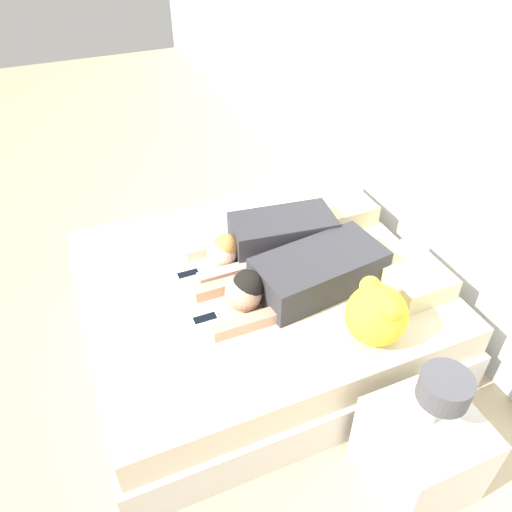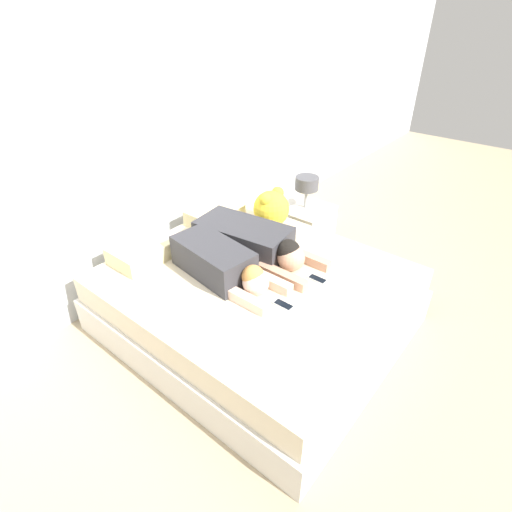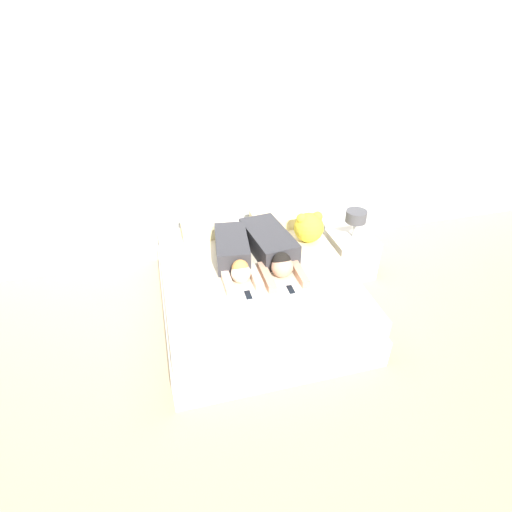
{
  "view_description": "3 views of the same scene",
  "coord_description": "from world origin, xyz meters",
  "px_view_note": "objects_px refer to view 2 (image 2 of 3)",
  "views": [
    {
      "loc": [
        2.0,
        -0.83,
        2.38
      ],
      "look_at": [
        0.0,
        0.0,
        0.63
      ],
      "focal_mm": 35.0,
      "sensor_mm": 36.0,
      "label": 1
    },
    {
      "loc": [
        -1.8,
        -1.47,
        2.12
      ],
      "look_at": [
        0.0,
        0.0,
        0.63
      ],
      "focal_mm": 28.0,
      "sensor_mm": 36.0,
      "label": 2
    },
    {
      "loc": [
        -0.76,
        -2.93,
        2.66
      ],
      "look_at": [
        0.0,
        0.0,
        0.63
      ],
      "focal_mm": 28.0,
      "sensor_mm": 36.0,
      "label": 3
    }
  ],
  "objects_px": {
    "cell_phone_right": "(317,279)",
    "person_right": "(254,241)",
    "bed": "(256,300)",
    "pillow_head_left": "(143,252)",
    "nightstand": "(304,226)",
    "plush_toy": "(271,208)",
    "cell_phone_left": "(283,305)",
    "person_left": "(222,264)",
    "pillow_head_right": "(215,215)"
  },
  "relations": [
    {
      "from": "bed",
      "to": "cell_phone_left",
      "type": "xyz_separation_m",
      "value": [
        -0.16,
        -0.36,
        0.25
      ]
    },
    {
      "from": "bed",
      "to": "cell_phone_left",
      "type": "bearing_deg",
      "value": -114.39
    },
    {
      "from": "person_left",
      "to": "plush_toy",
      "type": "bearing_deg",
      "value": 13.97
    },
    {
      "from": "pillow_head_left",
      "to": "cell_phone_right",
      "type": "xyz_separation_m",
      "value": [
        0.6,
        -1.15,
        -0.06
      ]
    },
    {
      "from": "pillow_head_left",
      "to": "pillow_head_right",
      "type": "bearing_deg",
      "value": 0.0
    },
    {
      "from": "bed",
      "to": "plush_toy",
      "type": "height_order",
      "value": "plush_toy"
    },
    {
      "from": "bed",
      "to": "pillow_head_right",
      "type": "relative_size",
      "value": 4.53
    },
    {
      "from": "plush_toy",
      "to": "nightstand",
      "type": "relative_size",
      "value": 0.42
    },
    {
      "from": "plush_toy",
      "to": "person_left",
      "type": "bearing_deg",
      "value": -166.03
    },
    {
      "from": "person_left",
      "to": "nightstand",
      "type": "bearing_deg",
      "value": 7.86
    },
    {
      "from": "cell_phone_right",
      "to": "nightstand",
      "type": "distance_m",
      "value": 1.21
    },
    {
      "from": "person_right",
      "to": "nightstand",
      "type": "xyz_separation_m",
      "value": [
        0.96,
        0.16,
        -0.32
      ]
    },
    {
      "from": "person_right",
      "to": "plush_toy",
      "type": "relative_size",
      "value": 3.27
    },
    {
      "from": "cell_phone_right",
      "to": "person_right",
      "type": "bearing_deg",
      "value": 90.99
    },
    {
      "from": "pillow_head_right",
      "to": "cell_phone_right",
      "type": "distance_m",
      "value": 1.17
    },
    {
      "from": "bed",
      "to": "person_left",
      "type": "relative_size",
      "value": 2.23
    },
    {
      "from": "bed",
      "to": "pillow_head_right",
      "type": "height_order",
      "value": "pillow_head_right"
    },
    {
      "from": "cell_phone_right",
      "to": "nightstand",
      "type": "relative_size",
      "value": 0.19
    },
    {
      "from": "person_right",
      "to": "cell_phone_left",
      "type": "xyz_separation_m",
      "value": [
        -0.37,
        -0.54,
        -0.1
      ]
    },
    {
      "from": "bed",
      "to": "cell_phone_right",
      "type": "bearing_deg",
      "value": -60.63
    },
    {
      "from": "pillow_head_right",
      "to": "nightstand",
      "type": "relative_size",
      "value": 0.58
    },
    {
      "from": "bed",
      "to": "cell_phone_left",
      "type": "relative_size",
      "value": 14.15
    },
    {
      "from": "person_left",
      "to": "person_right",
      "type": "relative_size",
      "value": 0.85
    },
    {
      "from": "person_right",
      "to": "cell_phone_left",
      "type": "bearing_deg",
      "value": -123.86
    },
    {
      "from": "plush_toy",
      "to": "person_right",
      "type": "bearing_deg",
      "value": -158.53
    },
    {
      "from": "nightstand",
      "to": "person_right",
      "type": "bearing_deg",
      "value": -170.79
    },
    {
      "from": "person_left",
      "to": "plush_toy",
      "type": "distance_m",
      "value": 0.85
    },
    {
      "from": "nightstand",
      "to": "cell_phone_left",
      "type": "bearing_deg",
      "value": -152.1
    },
    {
      "from": "pillow_head_left",
      "to": "person_right",
      "type": "xyz_separation_m",
      "value": [
        0.59,
        -0.59,
        0.04
      ]
    },
    {
      "from": "pillow_head_left",
      "to": "person_left",
      "type": "distance_m",
      "value": 0.65
    },
    {
      "from": "cell_phone_left",
      "to": "cell_phone_right",
      "type": "bearing_deg",
      "value": -3.15
    },
    {
      "from": "nightstand",
      "to": "plush_toy",
      "type": "bearing_deg",
      "value": 177.6
    },
    {
      "from": "pillow_head_left",
      "to": "cell_phone_left",
      "type": "xyz_separation_m",
      "value": [
        0.22,
        -1.13,
        -0.06
      ]
    },
    {
      "from": "pillow_head_left",
      "to": "cell_phone_left",
      "type": "height_order",
      "value": "pillow_head_left"
    },
    {
      "from": "pillow_head_left",
      "to": "plush_toy",
      "type": "xyz_separation_m",
      "value": [
        1.04,
        -0.41,
        0.1
      ]
    },
    {
      "from": "bed",
      "to": "cell_phone_right",
      "type": "xyz_separation_m",
      "value": [
        0.21,
        -0.38,
        0.25
      ]
    },
    {
      "from": "person_left",
      "to": "cell_phone_right",
      "type": "bearing_deg",
      "value": -54.08
    },
    {
      "from": "person_left",
      "to": "person_right",
      "type": "height_order",
      "value": "same"
    },
    {
      "from": "pillow_head_right",
      "to": "person_left",
      "type": "relative_size",
      "value": 0.49
    },
    {
      "from": "bed",
      "to": "cell_phone_left",
      "type": "distance_m",
      "value": 0.46
    },
    {
      "from": "plush_toy",
      "to": "nightstand",
      "type": "bearing_deg",
      "value": -2.4
    },
    {
      "from": "person_right",
      "to": "plush_toy",
      "type": "distance_m",
      "value": 0.49
    },
    {
      "from": "person_right",
      "to": "cell_phone_right",
      "type": "distance_m",
      "value": 0.57
    },
    {
      "from": "bed",
      "to": "pillow_head_left",
      "type": "xyz_separation_m",
      "value": [
        -0.38,
        0.78,
        0.31
      ]
    },
    {
      "from": "pillow_head_right",
      "to": "nightstand",
      "type": "height_order",
      "value": "nightstand"
    },
    {
      "from": "pillow_head_right",
      "to": "person_right",
      "type": "relative_size",
      "value": 0.42
    },
    {
      "from": "cell_phone_left",
      "to": "person_right",
      "type": "bearing_deg",
      "value": 56.14
    },
    {
      "from": "pillow_head_left",
      "to": "person_left",
      "type": "height_order",
      "value": "person_left"
    },
    {
      "from": "pillow_head_right",
      "to": "cell_phone_right",
      "type": "bearing_deg",
      "value": -98.47
    },
    {
      "from": "bed",
      "to": "pillow_head_left",
      "type": "distance_m",
      "value": 0.92
    }
  ]
}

